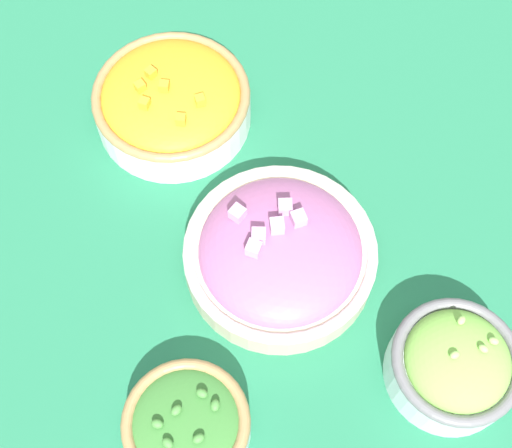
% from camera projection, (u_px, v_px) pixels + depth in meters
% --- Properties ---
extents(ground_plane, '(3.00, 3.00, 0.00)m').
position_uv_depth(ground_plane, '(256.00, 236.00, 0.81)').
color(ground_plane, '#23704C').
extents(bowl_red_onion, '(0.21, 0.21, 0.08)m').
position_uv_depth(bowl_red_onion, '(280.00, 253.00, 0.77)').
color(bowl_red_onion, beige).
rests_on(bowl_red_onion, ground_plane).
extents(bowl_broccoli, '(0.12, 0.12, 0.06)m').
position_uv_depth(bowl_broccoli, '(187.00, 425.00, 0.69)').
color(bowl_broccoli, silver).
rests_on(bowl_broccoli, ground_plane).
extents(bowl_squash, '(0.19, 0.19, 0.08)m').
position_uv_depth(bowl_squash, '(172.00, 101.00, 0.85)').
color(bowl_squash, white).
rests_on(bowl_squash, ground_plane).
extents(bowl_lettuce, '(0.13, 0.13, 0.08)m').
position_uv_depth(bowl_lettuce, '(454.00, 364.00, 0.71)').
color(bowl_lettuce, silver).
rests_on(bowl_lettuce, ground_plane).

